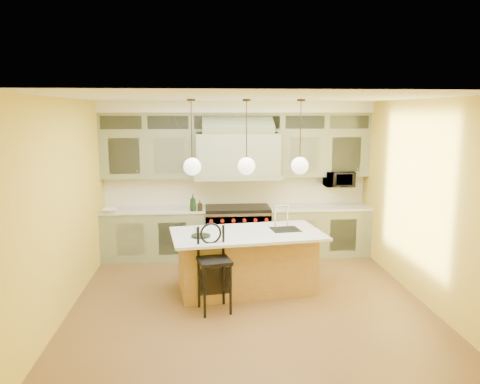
{
  "coord_description": "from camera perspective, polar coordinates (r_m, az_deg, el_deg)",
  "views": [
    {
      "loc": [
        -0.64,
        -6.4,
        2.71
      ],
      "look_at": [
        -0.07,
        0.7,
        1.49
      ],
      "focal_mm": 35.0,
      "sensor_mm": 36.0,
      "label": 1
    }
  ],
  "objects": [
    {
      "name": "range",
      "position": [
        8.85,
        -0.31,
        -4.82
      ],
      "size": [
        1.2,
        0.74,
        0.96
      ],
      "color": "silver",
      "rests_on": "floor"
    },
    {
      "name": "oil_bottle_a",
      "position": [
        8.48,
        -5.76,
        -1.3
      ],
      "size": [
        0.13,
        0.13,
        0.31
      ],
      "primitive_type": "imported",
      "rotation": [
        0.0,
        0.0,
        0.08
      ],
      "color": "black",
      "rests_on": "back_cabinetry"
    },
    {
      "name": "pendant_right",
      "position": [
        7.04,
        7.3,
        3.45
      ],
      "size": [
        0.26,
        0.26,
        1.11
      ],
      "color": "#2D2319",
      "rests_on": "ceiling"
    },
    {
      "name": "fruit_bowl",
      "position": [
        8.67,
        -15.56,
        -2.2
      ],
      "size": [
        0.27,
        0.27,
        0.06
      ],
      "primitive_type": "imported",
      "rotation": [
        0.0,
        0.0,
        -0.02
      ],
      "color": "white",
      "rests_on": "back_cabinetry"
    },
    {
      "name": "back_cabinetry",
      "position": [
        8.75,
        -0.36,
        1.32
      ],
      "size": [
        5.0,
        0.77,
        2.9
      ],
      "color": "gray",
      "rests_on": "floor"
    },
    {
      "name": "ceiling",
      "position": [
        6.44,
        1.13,
        11.41
      ],
      "size": [
        5.0,
        5.0,
        0.0
      ],
      "primitive_type": "plane",
      "rotation": [
        3.14,
        0.0,
        0.0
      ],
      "color": "white",
      "rests_on": "wall_back"
    },
    {
      "name": "cup",
      "position": [
        7.08,
        -5.14,
        -4.61
      ],
      "size": [
        0.09,
        0.09,
        0.08
      ],
      "primitive_type": "imported",
      "rotation": [
        0.0,
        0.0,
        0.0
      ],
      "color": "beige",
      "rests_on": "kitchen_island"
    },
    {
      "name": "pendant_left",
      "position": [
        6.9,
        -5.85,
        3.34
      ],
      "size": [
        0.26,
        0.26,
        1.11
      ],
      "color": "#2D2319",
      "rests_on": "ceiling"
    },
    {
      "name": "kitchen_island",
      "position": [
        7.24,
        0.81,
        -8.29
      ],
      "size": [
        2.39,
        1.49,
        1.35
      ],
      "rotation": [
        0.0,
        0.0,
        0.13
      ],
      "color": "olive",
      "rests_on": "floor"
    },
    {
      "name": "pendant_center",
      "position": [
        6.92,
        0.79,
        3.41
      ],
      "size": [
        0.26,
        0.26,
        1.11
      ],
      "color": "#2D2319",
      "rests_on": "ceiling"
    },
    {
      "name": "oil_bottle_b",
      "position": [
        8.49,
        -4.92,
        -1.66
      ],
      "size": [
        0.1,
        0.1,
        0.2
      ],
      "primitive_type": "imported",
      "rotation": [
        0.0,
        0.0,
        0.1
      ],
      "color": "black",
      "rests_on": "back_cabinetry"
    },
    {
      "name": "microwave",
      "position": [
        9.12,
        11.95,
        1.58
      ],
      "size": [
        0.54,
        0.37,
        0.3
      ],
      "primitive_type": "imported",
      "color": "black",
      "rests_on": "back_cabinetry"
    },
    {
      "name": "wall_left",
      "position": [
        6.78,
        -20.43,
        -1.6
      ],
      "size": [
        0.0,
        5.0,
        5.0
      ],
      "primitive_type": "plane",
      "rotation": [
        1.57,
        0.0,
        1.57
      ],
      "color": "gold",
      "rests_on": "ground"
    },
    {
      "name": "wall_right",
      "position": [
        7.24,
        21.18,
        -0.97
      ],
      "size": [
        0.0,
        5.0,
        5.0
      ],
      "primitive_type": "plane",
      "rotation": [
        1.57,
        0.0,
        -1.57
      ],
      "color": "gold",
      "rests_on": "ground"
    },
    {
      "name": "wall_back",
      "position": [
        9.01,
        -0.49,
        1.69
      ],
      "size": [
        5.0,
        0.0,
        5.0
      ],
      "primitive_type": "plane",
      "rotation": [
        1.57,
        0.0,
        0.0
      ],
      "color": "gold",
      "rests_on": "ground"
    },
    {
      "name": "floor",
      "position": [
        6.98,
        1.05,
        -13.12
      ],
      "size": [
        5.0,
        5.0,
        0.0
      ],
      "primitive_type": "plane",
      "color": "brown",
      "rests_on": "ground"
    },
    {
      "name": "counter_stool",
      "position": [
        6.46,
        -3.23,
        -8.51
      ],
      "size": [
        0.5,
        0.5,
        1.21
      ],
      "rotation": [
        0.0,
        0.0,
        0.22
      ],
      "color": "black",
      "rests_on": "floor"
    },
    {
      "name": "wall_front",
      "position": [
        4.15,
        4.53,
        -8.01
      ],
      "size": [
        5.0,
        0.0,
        5.0
      ],
      "primitive_type": "plane",
      "rotation": [
        -1.57,
        0.0,
        0.0
      ],
      "color": "gold",
      "rests_on": "ground"
    }
  ]
}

